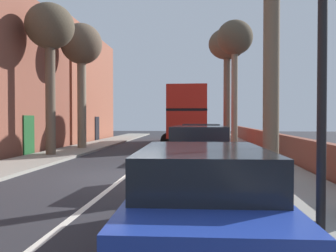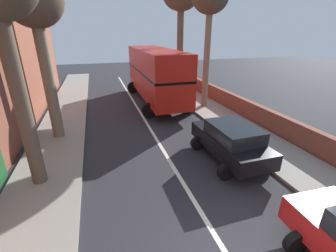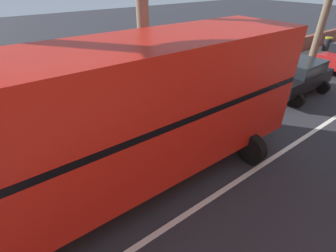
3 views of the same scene
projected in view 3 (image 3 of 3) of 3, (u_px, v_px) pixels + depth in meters
sidewalk_right at (298, 63)px, 17.20m from camera, size 2.60×60.00×0.12m
boundary_wall_right at (280, 51)px, 17.99m from camera, size 0.36×54.00×1.17m
double_decker_bus at (131, 114)px, 6.20m from camera, size 3.61×10.30×4.06m
parked_car_black_right_1 at (297, 76)px, 12.55m from camera, size 2.49×4.13×1.68m
litter_bin_right at (327, 44)px, 19.60m from camera, size 0.55×0.55×1.01m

